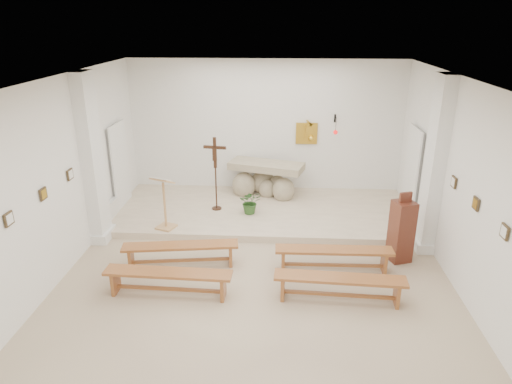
# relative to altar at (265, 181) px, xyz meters

# --- Properties ---
(ground) EXTENTS (7.00, 10.00, 0.00)m
(ground) POSITION_rel_altar_xyz_m (-0.02, -4.41, -0.52)
(ground) COLOR #C6B28F
(ground) RESTS_ON ground
(wall_left) EXTENTS (0.02, 10.00, 3.50)m
(wall_left) POSITION_rel_altar_xyz_m (-3.51, -4.41, 1.23)
(wall_left) COLOR white
(wall_left) RESTS_ON ground
(wall_right) EXTENTS (0.02, 10.00, 3.50)m
(wall_right) POSITION_rel_altar_xyz_m (3.47, -4.41, 1.23)
(wall_right) COLOR white
(wall_right) RESTS_ON ground
(wall_back) EXTENTS (7.00, 0.02, 3.50)m
(wall_back) POSITION_rel_altar_xyz_m (-0.02, 0.58, 1.23)
(wall_back) COLOR white
(wall_back) RESTS_ON ground
(ceiling) EXTENTS (7.00, 10.00, 0.02)m
(ceiling) POSITION_rel_altar_xyz_m (-0.02, -4.41, 2.97)
(ceiling) COLOR silver
(ceiling) RESTS_ON wall_back
(sanctuary_platform) EXTENTS (6.98, 3.00, 0.15)m
(sanctuary_platform) POSITION_rel_altar_xyz_m (-0.02, -0.91, -0.44)
(sanctuary_platform) COLOR beige
(sanctuary_platform) RESTS_ON ground
(pilaster_left) EXTENTS (0.26, 0.55, 3.50)m
(pilaster_left) POSITION_rel_altar_xyz_m (-3.39, -2.41, 1.23)
(pilaster_left) COLOR white
(pilaster_left) RESTS_ON ground
(pilaster_right) EXTENTS (0.26, 0.55, 3.50)m
(pilaster_right) POSITION_rel_altar_xyz_m (3.35, -2.41, 1.23)
(pilaster_right) COLOR white
(pilaster_right) RESTS_ON ground
(gold_wall_relief) EXTENTS (0.55, 0.04, 0.55)m
(gold_wall_relief) POSITION_rel_altar_xyz_m (1.03, 0.55, 1.13)
(gold_wall_relief) COLOR gold
(gold_wall_relief) RESTS_ON wall_back
(sanctuary_lamp) EXTENTS (0.11, 0.36, 0.44)m
(sanctuary_lamp) POSITION_rel_altar_xyz_m (1.73, 0.30, 1.29)
(sanctuary_lamp) COLOR black
(sanctuary_lamp) RESTS_ON wall_back
(station_frame_left_front) EXTENTS (0.03, 0.20, 0.20)m
(station_frame_left_front) POSITION_rel_altar_xyz_m (-3.49, -5.21, 1.20)
(station_frame_left_front) COLOR #3D2E1B
(station_frame_left_front) RESTS_ON wall_left
(station_frame_left_mid) EXTENTS (0.03, 0.20, 0.20)m
(station_frame_left_mid) POSITION_rel_altar_xyz_m (-3.49, -4.21, 1.20)
(station_frame_left_mid) COLOR #3D2E1B
(station_frame_left_mid) RESTS_ON wall_left
(station_frame_left_rear) EXTENTS (0.03, 0.20, 0.20)m
(station_frame_left_rear) POSITION_rel_altar_xyz_m (-3.49, -3.21, 1.20)
(station_frame_left_rear) COLOR #3D2E1B
(station_frame_left_rear) RESTS_ON wall_left
(station_frame_right_front) EXTENTS (0.03, 0.20, 0.20)m
(station_frame_right_front) POSITION_rel_altar_xyz_m (3.45, -5.21, 1.20)
(station_frame_right_front) COLOR #3D2E1B
(station_frame_right_front) RESTS_ON wall_right
(station_frame_right_mid) EXTENTS (0.03, 0.20, 0.20)m
(station_frame_right_mid) POSITION_rel_altar_xyz_m (3.45, -4.21, 1.20)
(station_frame_right_mid) COLOR #3D2E1B
(station_frame_right_mid) RESTS_ON wall_right
(station_frame_right_rear) EXTENTS (0.03, 0.20, 0.20)m
(station_frame_right_rear) POSITION_rel_altar_xyz_m (3.45, -3.21, 1.20)
(station_frame_right_rear) COLOR #3D2E1B
(station_frame_right_rear) RESTS_ON wall_right
(radiator_left) EXTENTS (0.10, 0.85, 0.52)m
(radiator_left) POSITION_rel_altar_xyz_m (-3.45, -1.71, -0.25)
(radiator_left) COLOR silver
(radiator_left) RESTS_ON ground
(radiator_right) EXTENTS (0.10, 0.85, 0.52)m
(radiator_right) POSITION_rel_altar_xyz_m (3.41, -1.71, -0.25)
(radiator_right) COLOR silver
(radiator_right) RESTS_ON ground
(altar) EXTENTS (1.98, 1.21, 0.96)m
(altar) POSITION_rel_altar_xyz_m (0.00, 0.00, 0.00)
(altar) COLOR tan
(altar) RESTS_ON sanctuary_platform
(lectern) EXTENTS (0.52, 0.48, 1.21)m
(lectern) POSITION_rel_altar_xyz_m (-2.07, -2.12, 0.23)
(lectern) COLOR tan
(lectern) RESTS_ON sanctuary_platform
(crucifix_stand) EXTENTS (0.53, 0.23, 1.76)m
(crucifix_stand) POSITION_rel_altar_xyz_m (-1.12, -1.00, 0.65)
(crucifix_stand) COLOR #3B2112
(crucifix_stand) RESTS_ON sanctuary_platform
(potted_plant) EXTENTS (0.55, 0.49, 0.56)m
(potted_plant) POSITION_rel_altar_xyz_m (-0.29, -1.20, -0.09)
(potted_plant) COLOR #295120
(potted_plant) RESTS_ON sanctuary_platform
(donation_pedestal) EXTENTS (0.48, 0.48, 1.41)m
(donation_pedestal) POSITION_rel_altar_xyz_m (2.73, -2.95, 0.10)
(donation_pedestal) COLOR #5A2919
(donation_pedestal) RESTS_ON ground
(bench_left_front) EXTENTS (2.19, 0.64, 0.46)m
(bench_left_front) POSITION_rel_altar_xyz_m (-1.45, -3.45, -0.17)
(bench_left_front) COLOR brown
(bench_left_front) RESTS_ON ground
(bench_right_front) EXTENTS (2.17, 0.38, 0.46)m
(bench_right_front) POSITION_rel_altar_xyz_m (1.41, -3.45, -0.17)
(bench_right_front) COLOR brown
(bench_right_front) RESTS_ON ground
(bench_left_second) EXTENTS (2.17, 0.42, 0.46)m
(bench_left_second) POSITION_rel_altar_xyz_m (-1.45, -4.42, -0.17)
(bench_left_second) COLOR brown
(bench_left_second) RESTS_ON ground
(bench_right_second) EXTENTS (2.18, 0.46, 0.46)m
(bench_right_second) POSITION_rel_altar_xyz_m (1.41, -4.42, -0.17)
(bench_right_second) COLOR brown
(bench_right_second) RESTS_ON ground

